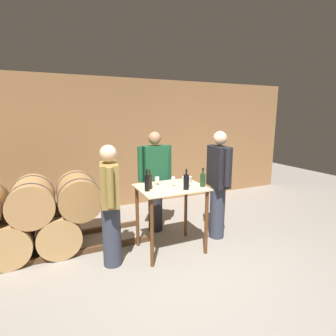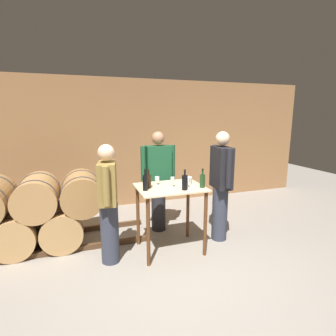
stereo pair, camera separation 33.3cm
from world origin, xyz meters
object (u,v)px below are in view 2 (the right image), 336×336
object	(u,v)px
wine_glass_near_right	(188,180)
person_host	(221,184)
wine_glass_near_center	(173,180)
wine_glass_near_left	(157,179)
wine_bottle_right	(202,180)
wine_bottle_center	(185,182)
wine_bottle_far_left	(145,182)
person_visitor_with_scarf	(108,202)
person_visitor_bearded	(158,179)
wine_bottle_left	(149,181)
ice_bucket	(187,181)

from	to	relation	value
wine_glass_near_right	person_host	distance (m)	0.70
wine_glass_near_center	wine_glass_near_left	bearing A→B (deg)	133.00
wine_bottle_right	wine_bottle_center	bearing A→B (deg)	-173.25
wine_bottle_far_left	person_visitor_with_scarf	xyz separation A→B (m)	(-0.49, 0.02, -0.23)
wine_bottle_center	wine_glass_near_right	bearing A→B (deg)	46.43
person_host	person_visitor_bearded	bearing A→B (deg)	141.56
wine_bottle_far_left	wine_bottle_right	xyz separation A→B (m)	(0.79, -0.11, -0.02)
wine_bottle_right	wine_glass_near_center	distance (m)	0.41
person_host	wine_bottle_left	bearing A→B (deg)	-177.95
wine_glass_near_left	ice_bucket	world-z (taller)	wine_glass_near_left
wine_bottle_left	wine_bottle_right	distance (m)	0.74
person_visitor_with_scarf	wine_bottle_left	bearing A→B (deg)	7.64
wine_bottle_far_left	wine_glass_near_right	size ratio (longest dim) A/B	1.93
wine_glass_near_left	person_visitor_with_scarf	distance (m)	0.78
ice_bucket	person_host	distance (m)	0.59
wine_glass_near_left	wine_glass_near_center	distance (m)	0.25
wine_bottle_right	wine_glass_near_right	bearing A→B (deg)	166.83
wine_bottle_right	person_visitor_bearded	distance (m)	0.98
wine_bottle_far_left	person_visitor_with_scarf	distance (m)	0.54
wine_glass_near_left	person_visitor_bearded	distance (m)	0.61
wine_bottle_center	wine_glass_near_right	world-z (taller)	wine_bottle_center
wine_glass_near_right	wine_bottle_far_left	bearing A→B (deg)	173.84
wine_bottle_left	ice_bucket	world-z (taller)	wine_bottle_left
wine_glass_near_center	wine_glass_near_right	xyz separation A→B (m)	(0.18, -0.10, 0.01)
wine_bottle_far_left	person_host	world-z (taller)	person_host
wine_bottle_far_left	wine_glass_near_right	world-z (taller)	wine_bottle_far_left
wine_glass_near_center	wine_glass_near_right	distance (m)	0.21
wine_bottle_center	wine_glass_near_left	world-z (taller)	wine_bottle_center
wine_bottle_right	ice_bucket	xyz separation A→B (m)	(-0.13, 0.21, -0.04)
wine_glass_near_left	person_visitor_bearded	xyz separation A→B (m)	(0.19, 0.56, -0.15)
wine_bottle_right	ice_bucket	size ratio (longest dim) A/B	1.93
wine_glass_near_right	ice_bucket	world-z (taller)	wine_glass_near_right
wine_glass_near_center	wine_glass_near_right	bearing A→B (deg)	-29.62
wine_bottle_far_left	wine_glass_near_left	size ratio (longest dim) A/B	2.41
wine_glass_near_left	person_host	xyz separation A→B (m)	(1.00, -0.08, -0.14)
ice_bucket	wine_bottle_center	bearing A→B (deg)	-120.27
wine_bottle_far_left	wine_glass_near_left	xyz separation A→B (m)	(0.23, 0.22, -0.03)
wine_glass_near_left	person_host	world-z (taller)	person_host
wine_glass_near_right	ice_bucket	bearing A→B (deg)	67.85
wine_glass_near_left	ice_bucket	bearing A→B (deg)	-15.86
ice_bucket	person_host	world-z (taller)	person_host
wine_bottle_far_left	person_visitor_bearded	distance (m)	0.91
wine_glass_near_right	wine_bottle_right	bearing A→B (deg)	-13.17
wine_glass_near_left	wine_glass_near_center	bearing A→B (deg)	-47.00
wine_glass_near_center	wine_bottle_right	bearing A→B (deg)	-21.46
ice_bucket	person_visitor_bearded	xyz separation A→B (m)	(-0.24, 0.68, -0.12)
person_visitor_with_scarf	wine_bottle_far_left	bearing A→B (deg)	-2.67
wine_bottle_far_left	person_visitor_bearded	size ratio (longest dim) A/B	0.17
wine_bottle_left	wine_glass_near_right	bearing A→B (deg)	-17.54
wine_bottle_right	person_visitor_bearded	size ratio (longest dim) A/B	0.16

